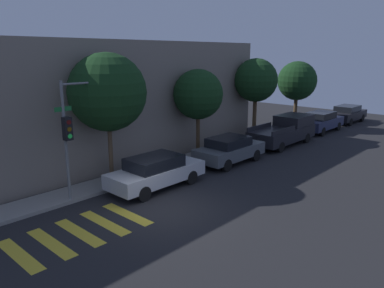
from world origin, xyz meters
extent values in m
plane|color=black|center=(0.00, 0.00, 0.00)|extent=(60.00, 60.00, 0.00)
cube|color=gray|center=(0.00, 4.01, 0.07)|extent=(26.00, 1.62, 0.14)
cube|color=slate|center=(0.00, 8.22, 3.25)|extent=(26.00, 6.00, 6.51)
cube|color=gold|center=(-5.18, 0.80, 0.00)|extent=(0.45, 2.60, 0.00)
cube|color=gold|center=(-4.18, 0.80, 0.00)|extent=(0.45, 2.60, 0.00)
cube|color=gold|center=(-3.18, 0.80, 0.00)|extent=(0.45, 2.60, 0.00)
cube|color=gold|center=(-2.18, 0.80, 0.00)|extent=(0.45, 2.60, 0.00)
cube|color=gold|center=(-1.18, 0.80, 0.00)|extent=(0.45, 2.60, 0.00)
cylinder|color=slate|center=(-2.00, 3.45, 2.43)|extent=(0.12, 0.12, 4.87)
cube|color=black|center=(-2.00, 3.24, 3.05)|extent=(0.30, 0.30, 0.90)
cylinder|color=#4C0C0C|center=(-2.00, 3.08, 3.32)|extent=(0.18, 0.02, 0.18)
cylinder|color=#593D0A|center=(-2.00, 3.08, 3.05)|extent=(0.18, 0.02, 0.18)
cylinder|color=#26E54C|center=(-2.00, 3.08, 2.78)|extent=(0.18, 0.02, 0.18)
cube|color=#19662D|center=(-2.00, 3.45, 3.79)|extent=(0.70, 0.02, 0.18)
cylinder|color=slate|center=(-1.07, 3.45, 4.72)|extent=(1.86, 0.08, 0.08)
sphere|color=#F9E5B2|center=(-0.14, 3.45, 4.62)|extent=(0.36, 0.36, 0.36)
cube|color=#B7BABF|center=(1.47, 2.10, 0.64)|extent=(4.55, 1.77, 0.63)
cube|color=black|center=(1.36, 2.10, 1.21)|extent=(2.37, 1.56, 0.52)
cylinder|color=black|center=(2.89, 2.89, 0.32)|extent=(0.64, 0.22, 0.64)
cylinder|color=black|center=(2.89, 1.31, 0.32)|extent=(0.64, 0.22, 0.64)
cylinder|color=black|center=(0.06, 2.89, 0.32)|extent=(0.64, 0.22, 0.64)
cylinder|color=black|center=(0.06, 1.31, 0.32)|extent=(0.64, 0.22, 0.64)
cube|color=#4C5156|center=(6.80, 2.10, 0.65)|extent=(4.24, 1.83, 0.65)
cube|color=black|center=(6.69, 2.10, 1.21)|extent=(2.20, 1.61, 0.48)
cylinder|color=black|center=(8.11, 2.92, 0.32)|extent=(0.64, 0.22, 0.64)
cylinder|color=black|center=(8.11, 1.28, 0.32)|extent=(0.64, 0.22, 0.64)
cylinder|color=black|center=(5.49, 2.92, 0.32)|extent=(0.64, 0.22, 0.64)
cylinder|color=black|center=(5.49, 1.28, 0.32)|extent=(0.64, 0.22, 0.64)
cube|color=black|center=(12.40, 2.10, 0.73)|extent=(5.45, 1.98, 0.81)
cube|color=black|center=(13.90, 2.10, 1.47)|extent=(2.45, 1.82, 0.67)
cube|color=black|center=(11.04, 2.97, 1.27)|extent=(2.72, 0.08, 0.28)
cube|color=black|center=(11.04, 1.23, 1.27)|extent=(2.72, 0.08, 0.28)
cylinder|color=black|center=(14.09, 3.00, 0.32)|extent=(0.64, 0.22, 0.64)
cylinder|color=black|center=(14.09, 1.20, 0.32)|extent=(0.64, 0.22, 0.64)
cylinder|color=black|center=(10.71, 3.00, 0.32)|extent=(0.64, 0.22, 0.64)
cylinder|color=black|center=(10.71, 1.20, 0.32)|extent=(0.64, 0.22, 0.64)
cube|color=#2D3351|center=(18.22, 2.10, 0.67)|extent=(4.52, 1.74, 0.70)
cube|color=black|center=(18.11, 2.10, 1.27)|extent=(2.35, 1.53, 0.51)
cylinder|color=black|center=(19.63, 2.88, 0.32)|extent=(0.64, 0.22, 0.64)
cylinder|color=black|center=(19.63, 1.32, 0.32)|extent=(0.64, 0.22, 0.64)
cylinder|color=black|center=(16.82, 2.88, 0.32)|extent=(0.64, 0.22, 0.64)
cylinder|color=black|center=(16.82, 1.32, 0.32)|extent=(0.64, 0.22, 0.64)
cube|color=black|center=(23.48, 2.10, 0.65)|extent=(4.50, 1.73, 0.66)
cube|color=black|center=(23.37, 2.10, 1.23)|extent=(2.34, 1.52, 0.49)
cylinder|color=black|center=(24.87, 2.87, 0.32)|extent=(0.64, 0.22, 0.64)
cylinder|color=black|center=(24.87, 1.33, 0.32)|extent=(0.64, 0.22, 0.64)
cylinder|color=black|center=(22.09, 2.87, 0.32)|extent=(0.64, 0.22, 0.64)
cylinder|color=black|center=(22.09, 1.33, 0.32)|extent=(0.64, 0.22, 0.64)
cylinder|color=brown|center=(0.59, 4.23, 1.44)|extent=(0.20, 0.20, 2.88)
sphere|color=#143316|center=(0.59, 4.23, 4.18)|extent=(3.49, 3.49, 3.49)
cylinder|color=#4C3823|center=(6.58, 4.23, 1.28)|extent=(0.22, 0.22, 2.56)
sphere|color=#143316|center=(6.58, 4.23, 3.61)|extent=(2.81, 2.81, 2.81)
cylinder|color=#4C3823|center=(12.33, 4.23, 1.51)|extent=(0.26, 0.26, 3.02)
sphere|color=#143316|center=(12.33, 4.23, 4.10)|extent=(2.89, 2.89, 2.89)
cylinder|color=#4C3823|center=(18.10, 4.23, 1.31)|extent=(0.28, 0.28, 2.62)
sphere|color=#143316|center=(18.10, 4.23, 3.75)|extent=(3.02, 3.02, 3.02)
camera|label=1|loc=(-9.02, -9.84, 5.89)|focal=35.00mm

